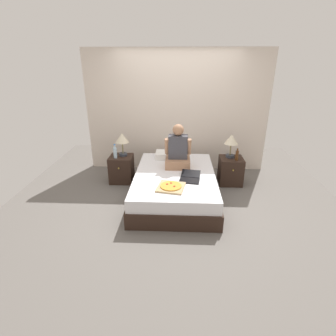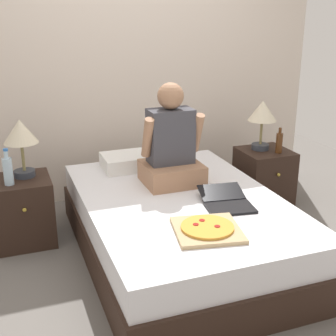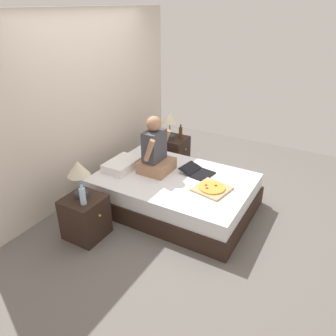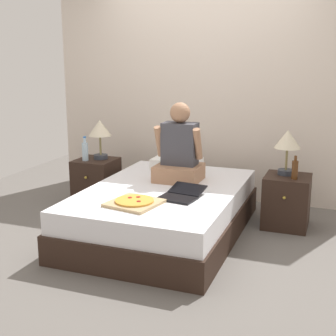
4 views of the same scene
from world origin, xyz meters
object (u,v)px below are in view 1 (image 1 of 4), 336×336
at_px(laptop, 190,178).
at_px(lamp_on_right_nightstand, 231,141).
at_px(bed, 175,185).
at_px(nightstand_left, 122,169).
at_px(water_bottle, 115,152).
at_px(person_seated, 178,151).
at_px(beer_bottle, 237,155).
at_px(pizza_box, 171,187).
at_px(lamp_on_left_nightstand, 122,140).
at_px(nightstand_right, 230,171).

bearing_deg(laptop, lamp_on_right_nightstand, 48.58).
relative_size(bed, nightstand_left, 3.95).
bearing_deg(water_bottle, lamp_on_right_nightstand, 3.63).
xyz_separation_m(nightstand_left, person_seated, (1.12, -0.30, 0.48)).
xyz_separation_m(beer_bottle, pizza_box, (-1.20, -1.08, -0.14)).
height_order(laptop, pizza_box, laptop).
xyz_separation_m(lamp_on_right_nightstand, laptop, (-0.80, -0.91, -0.37)).
height_order(lamp_on_left_nightstand, lamp_on_right_nightstand, same).
bearing_deg(person_seated, lamp_on_right_nightstand, 19.06).
distance_m(nightstand_right, person_seated, 1.18).
distance_m(nightstand_left, beer_bottle, 2.26).
distance_m(lamp_on_left_nightstand, lamp_on_right_nightstand, 2.08).
xyz_separation_m(nightstand_right, beer_bottle, (0.07, -0.10, 0.36)).
distance_m(bed, beer_bottle, 1.32).
bearing_deg(nightstand_left, laptop, -32.87).
distance_m(lamp_on_right_nightstand, pizza_box, 1.69).
distance_m(nightstand_left, pizza_box, 1.58).
distance_m(water_bottle, pizza_box, 1.56).
distance_m(nightstand_right, pizza_box, 1.65).
xyz_separation_m(nightstand_right, person_seated, (-1.04, -0.30, 0.48)).
bearing_deg(lamp_on_left_nightstand, laptop, -35.20).
xyz_separation_m(bed, laptop, (0.25, -0.24, 0.25)).
height_order(person_seated, laptop, person_seated).
height_order(water_bottle, person_seated, person_seated).
relative_size(nightstand_left, pizza_box, 1.12).
bearing_deg(laptop, nightstand_right, 45.91).
height_order(lamp_on_right_nightstand, laptop, lamp_on_right_nightstand).
distance_m(nightstand_right, beer_bottle, 0.38).
bearing_deg(nightstand_right, laptop, -134.09).
bearing_deg(laptop, lamp_on_left_nightstand, 144.80).
height_order(nightstand_right, beer_bottle, beer_bottle).
bearing_deg(nightstand_right, beer_bottle, -54.99).
xyz_separation_m(bed, nightstand_left, (-1.08, 0.62, 0.04)).
height_order(beer_bottle, pizza_box, beer_bottle).
bearing_deg(beer_bottle, laptop, -139.94).
bearing_deg(water_bottle, nightstand_right, 2.31).
xyz_separation_m(lamp_on_right_nightstand, person_seated, (-1.01, -0.35, -0.10)).
bearing_deg(lamp_on_left_nightstand, lamp_on_right_nightstand, 0.00).
bearing_deg(beer_bottle, person_seated, -169.87).
relative_size(nightstand_left, nightstand_right, 1.00).
xyz_separation_m(lamp_on_right_nightstand, beer_bottle, (0.10, -0.15, -0.23)).
height_order(lamp_on_right_nightstand, pizza_box, lamp_on_right_nightstand).
xyz_separation_m(lamp_on_left_nightstand, beer_bottle, (2.18, -0.15, -0.23)).
bearing_deg(nightstand_right, lamp_on_left_nightstand, 178.64).
xyz_separation_m(nightstand_left, laptop, (1.32, -0.86, 0.22)).
xyz_separation_m(bed, lamp_on_right_nightstand, (1.05, 0.67, 0.62)).
xyz_separation_m(nightstand_right, pizza_box, (-1.13, -1.18, 0.22)).
relative_size(person_seated, pizza_box, 1.67).
relative_size(lamp_on_left_nightstand, person_seated, 0.58).
bearing_deg(beer_bottle, lamp_on_right_nightstand, 123.69).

